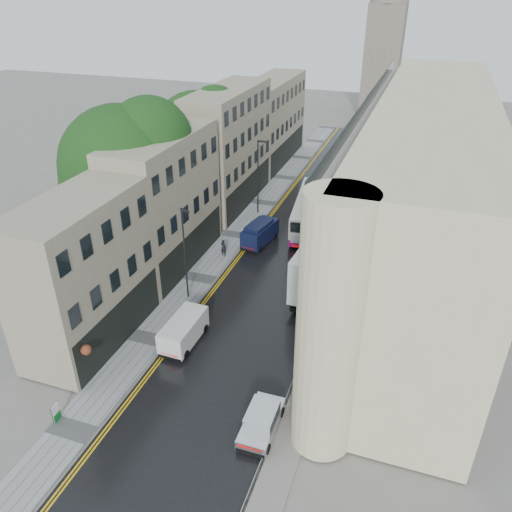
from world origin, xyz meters
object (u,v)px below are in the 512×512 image
Objects in this scene: navy_van at (244,237)px; white_van at (162,341)px; white_lorry at (297,277)px; silver_hatchback at (240,436)px; cream_bus at (293,224)px; lamp_post_far at (258,178)px; tree_far at (197,149)px; tree_near at (124,186)px; lamp_post_near at (185,255)px; pedestrian at (223,248)px; estate_sign at (56,413)px.

white_van is at bearing -80.79° from navy_van.
silver_hatchback is at bearing -83.34° from white_lorry.
white_lorry is at bearing -80.47° from cream_bus.
lamp_post_far reaches higher than silver_hatchback.
tree_far reaches higher than white_lorry.
white_lorry is at bearing 92.36° from silver_hatchback.
cream_bus is at bearing -39.36° from lamp_post_far.
silver_hatchback is (15.28, -28.30, -5.50)m from tree_far.
navy_van reaches higher than white_van.
tree_near is 1.88× the size of lamp_post_near.
tree_far reaches higher than pedestrian.
cream_bus is at bearing 98.27° from silver_hatchback.
pedestrian is 7.51m from lamp_post_near.
lamp_post_far is 30.30m from estate_sign.
estate_sign is at bearing -110.12° from white_van.
cream_bus is 1.49× the size of lamp_post_near.
pedestrian is at bearing -138.01° from cream_bus.
silver_hatchback is 0.86× the size of navy_van.
white_van is at bearing -124.20° from white_lorry.
navy_van is 2.41m from pedestrian.
pedestrian is at bearing 96.05° from white_van.
white_van is at bearing 65.15° from estate_sign.
lamp_post_near is at bearing -88.75° from navy_van.
white_lorry is 13.97m from silver_hatchback.
white_van is 0.54× the size of lamp_post_far.
tree_near is 1.26× the size of cream_bus.
lamp_post_near reaches higher than white_van.
tree_near is 13.08× the size of estate_sign.
cream_bus is at bearing 52.26° from navy_van.
white_lorry reaches higher than pedestrian.
white_lorry is 16.60m from lamp_post_far.
silver_hatchback is 0.51× the size of lamp_post_near.
white_lorry reaches higher than estate_sign.
navy_van is (-3.65, -3.41, -0.38)m from cream_bus.
white_van is at bearing -107.96° from cream_bus.
lamp_post_far is at bearing 94.34° from white_van.
white_van is 13.33m from pedestrian.
navy_van reaches higher than silver_hatchback.
tree_near is 9.85m from pedestrian.
lamp_post_near is 0.97× the size of lamp_post_far.
silver_hatchback is 3.55× the size of estate_sign.
navy_van is at bearing 91.10° from white_van.
tree_far is at bearing 139.08° from white_lorry.
white_lorry is at bearing 53.13° from white_van.
white_lorry is 7.78× the size of estate_sign.
lamp_post_near reaches higher than white_lorry.
tree_far is at bearing 153.07° from cream_bus.
navy_van is 2.80× the size of pedestrian.
tree_far is 12.97m from pedestrian.
tree_far is at bearing -39.64° from pedestrian.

